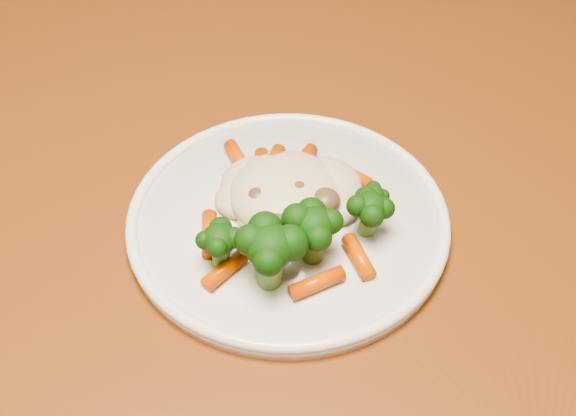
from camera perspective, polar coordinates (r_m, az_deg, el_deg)
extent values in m
cube|color=brown|center=(0.59, -1.71, -3.30)|extent=(1.51, 1.22, 0.04)
cylinder|color=white|center=(0.58, 0.00, -1.00)|extent=(0.26, 0.26, 0.01)
ellipsoid|color=beige|center=(0.57, -0.06, 1.91)|extent=(0.11, 0.10, 0.04)
ellipsoid|color=black|center=(0.53, -5.36, -3.23)|extent=(0.04, 0.04, 0.04)
ellipsoid|color=black|center=(0.51, -1.38, -4.14)|extent=(0.06, 0.06, 0.05)
ellipsoid|color=black|center=(0.53, 2.01, -2.32)|extent=(0.05, 0.05, 0.04)
ellipsoid|color=black|center=(0.55, 6.43, -0.68)|extent=(0.04, 0.04, 0.04)
ellipsoid|color=black|center=(0.57, 6.68, 0.40)|extent=(0.03, 0.03, 0.03)
cylinder|color=#F25805|center=(0.60, -1.98, 2.84)|extent=(0.01, 0.05, 0.01)
cylinder|color=#F25805|center=(0.61, 0.90, 3.48)|extent=(0.03, 0.05, 0.01)
cylinder|color=#F25805|center=(0.60, 4.74, 2.73)|extent=(0.04, 0.04, 0.01)
cylinder|color=#F25805|center=(0.56, -6.22, -2.07)|extent=(0.01, 0.04, 0.01)
cylinder|color=#F25805|center=(0.53, -5.00, -4.85)|extent=(0.04, 0.04, 0.01)
cylinder|color=#F25805|center=(0.52, 2.31, -5.93)|extent=(0.04, 0.03, 0.01)
cylinder|color=#F25805|center=(0.54, 5.60, -3.85)|extent=(0.02, 0.04, 0.01)
cylinder|color=#F25805|center=(0.57, 1.39, 1.59)|extent=(0.01, 0.04, 0.01)
cylinder|color=#F25805|center=(0.59, -1.31, 3.50)|extent=(0.03, 0.04, 0.01)
cylinder|color=#F25805|center=(0.62, -3.88, 3.80)|extent=(0.03, 0.05, 0.01)
ellipsoid|color=brown|center=(0.57, 0.70, 1.83)|extent=(0.02, 0.02, 0.02)
ellipsoid|color=brown|center=(0.56, 2.94, 0.63)|extent=(0.02, 0.02, 0.02)
ellipsoid|color=brown|center=(0.56, -2.33, 0.94)|extent=(0.02, 0.02, 0.01)
ellipsoid|color=brown|center=(0.54, -0.99, -1.49)|extent=(0.02, 0.02, 0.02)
ellipsoid|color=brown|center=(0.57, 0.76, 1.33)|extent=(0.03, 0.03, 0.02)
cube|color=tan|center=(0.59, -0.52, 3.23)|extent=(0.02, 0.02, 0.01)
cube|color=tan|center=(0.59, 0.90, 3.55)|extent=(0.02, 0.02, 0.01)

